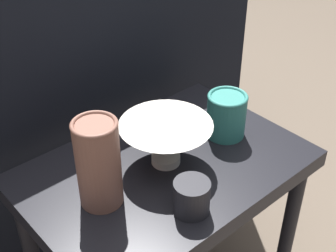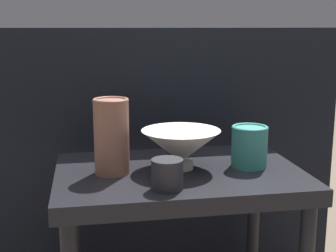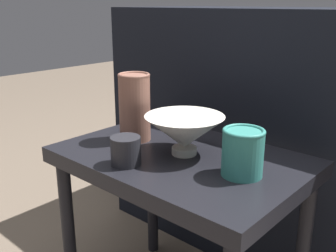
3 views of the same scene
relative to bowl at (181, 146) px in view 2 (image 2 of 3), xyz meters
name	(u,v)px [view 2 (image 2 of 3)]	position (x,y,z in m)	size (l,w,h in m)	color
table	(179,195)	(-0.01, -0.01, -0.12)	(0.60, 0.41, 0.49)	black
couch_backdrop	(150,145)	(-0.01, 0.52, -0.13)	(1.14, 0.50, 0.83)	black
bowl	(181,146)	(0.00, 0.00, 0.00)	(0.20, 0.20, 0.10)	silver
vase_textured_left	(112,135)	(-0.17, 0.00, 0.04)	(0.09, 0.09, 0.18)	brown
vase_colorful_right	(249,146)	(0.17, -0.01, 0.00)	(0.09, 0.09, 0.10)	teal
cup	(167,174)	(-0.06, -0.14, -0.02)	(0.07, 0.07, 0.07)	#232328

